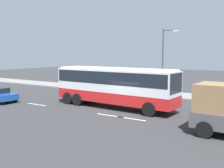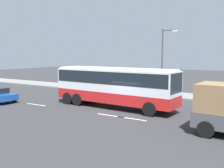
# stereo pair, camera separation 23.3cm
# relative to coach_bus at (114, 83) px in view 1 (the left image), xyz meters

# --- Properties ---
(ground_plane) EXTENTS (120.00, 120.00, 0.00)m
(ground_plane) POSITION_rel_coach_bus_xyz_m (1.86, -0.46, -2.16)
(ground_plane) COLOR #333335
(sidewalk_curb) EXTENTS (80.00, 4.00, 0.15)m
(sidewalk_curb) POSITION_rel_coach_bus_xyz_m (1.86, 9.21, -2.08)
(sidewalk_curb) COLOR gray
(sidewalk_curb) RESTS_ON ground_plane
(lane_centreline) EXTENTS (38.89, 0.16, 0.01)m
(lane_centreline) POSITION_rel_coach_bus_xyz_m (2.05, -2.73, -2.16)
(lane_centreline) COLOR white
(lane_centreline) RESTS_ON ground_plane
(coach_bus) EXTENTS (11.46, 3.19, 3.48)m
(coach_bus) POSITION_rel_coach_bus_xyz_m (0.00, 0.00, 0.00)
(coach_bus) COLOR red
(coach_bus) RESTS_ON ground_plane
(car_silver_hatch) EXTENTS (4.92, 2.41, 1.40)m
(car_silver_hatch) POSITION_rel_coach_bus_xyz_m (-6.26, 3.38, -1.41)
(car_silver_hatch) COLOR silver
(car_silver_hatch) RESTS_ON ground_plane
(pedestrian_near_curb) EXTENTS (0.32, 0.32, 1.57)m
(pedestrian_near_curb) POSITION_rel_coach_bus_xyz_m (2.00, 8.53, -1.11)
(pedestrian_near_curb) COLOR brown
(pedestrian_near_curb) RESTS_ON sidewalk_curb
(street_lamp) EXTENTS (1.68, 0.24, 7.16)m
(street_lamp) POSITION_rel_coach_bus_xyz_m (1.54, 7.56, 2.08)
(street_lamp) COLOR #47474C
(street_lamp) RESTS_ON sidewalk_curb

